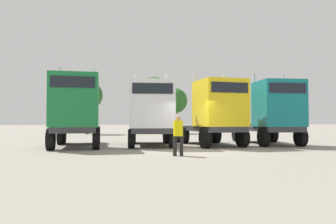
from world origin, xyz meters
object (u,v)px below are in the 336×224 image
(semi_truck_teal, at_px, (274,113))
(semi_truck_white, at_px, (151,113))
(semi_truck_green, at_px, (76,110))
(visitor_in_hivis, at_px, (178,132))
(semi_truck_yellow, at_px, (215,112))

(semi_truck_teal, bearing_deg, semi_truck_white, -88.72)
(semi_truck_green, bearing_deg, visitor_in_hivis, 42.73)
(semi_truck_yellow, xyz_separation_m, visitor_in_hivis, (-3.31, -4.46, -0.99))
(semi_truck_green, bearing_deg, semi_truck_yellow, 86.97)
(semi_truck_white, height_order, semi_truck_teal, semi_truck_teal)
(semi_truck_yellow, relative_size, visitor_in_hivis, 3.56)
(semi_truck_white, height_order, visitor_in_hivis, semi_truck_white)
(semi_truck_yellow, relative_size, semi_truck_teal, 0.98)
(semi_truck_green, height_order, semi_truck_white, semi_truck_green)
(semi_truck_yellow, height_order, semi_truck_teal, semi_truck_teal)
(semi_truck_white, bearing_deg, semi_truck_teal, 92.53)
(semi_truck_green, relative_size, semi_truck_teal, 1.01)
(semi_truck_white, distance_m, visitor_in_hivis, 5.06)
(semi_truck_yellow, bearing_deg, semi_truck_green, -96.93)
(visitor_in_hivis, bearing_deg, semi_truck_teal, 124.00)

